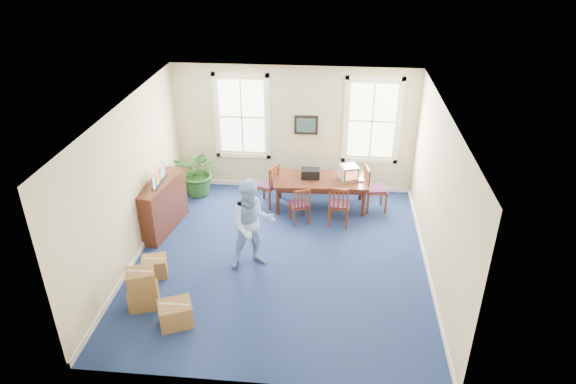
# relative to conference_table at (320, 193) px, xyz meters

# --- Properties ---
(floor) EXTENTS (6.50, 6.50, 0.00)m
(floor) POSITION_rel_conference_table_xyz_m (-0.73, -2.26, -0.38)
(floor) COLOR navy
(floor) RESTS_ON ground
(ceiling) EXTENTS (6.50, 6.50, 0.00)m
(ceiling) POSITION_rel_conference_table_xyz_m (-0.73, -2.26, 2.82)
(ceiling) COLOR white
(ceiling) RESTS_ON ground
(wall_back) EXTENTS (6.50, 0.00, 6.50)m
(wall_back) POSITION_rel_conference_table_xyz_m (-0.73, 0.99, 1.22)
(wall_back) COLOR beige
(wall_back) RESTS_ON ground
(wall_front) EXTENTS (6.50, 0.00, 6.50)m
(wall_front) POSITION_rel_conference_table_xyz_m (-0.73, -5.51, 1.22)
(wall_front) COLOR beige
(wall_front) RESTS_ON ground
(wall_left) EXTENTS (0.00, 6.50, 6.50)m
(wall_left) POSITION_rel_conference_table_xyz_m (-3.73, -2.26, 1.22)
(wall_left) COLOR beige
(wall_left) RESTS_ON ground
(wall_right) EXTENTS (0.00, 6.50, 6.50)m
(wall_right) POSITION_rel_conference_table_xyz_m (2.27, -2.26, 1.22)
(wall_right) COLOR beige
(wall_right) RESTS_ON ground
(baseboard_back) EXTENTS (6.00, 0.04, 0.12)m
(baseboard_back) POSITION_rel_conference_table_xyz_m (-0.73, 0.96, -0.32)
(baseboard_back) COLOR white
(baseboard_back) RESTS_ON ground
(baseboard_left) EXTENTS (0.04, 6.50, 0.12)m
(baseboard_left) POSITION_rel_conference_table_xyz_m (-3.70, -2.26, -0.32)
(baseboard_left) COLOR white
(baseboard_left) RESTS_ON ground
(baseboard_right) EXTENTS (0.04, 6.50, 0.12)m
(baseboard_right) POSITION_rel_conference_table_xyz_m (2.24, -2.26, -0.32)
(baseboard_right) COLOR white
(baseboard_right) RESTS_ON ground
(window_left) EXTENTS (1.40, 0.12, 2.20)m
(window_left) POSITION_rel_conference_table_xyz_m (-2.03, 0.97, 1.52)
(window_left) COLOR white
(window_left) RESTS_ON ground
(window_right) EXTENTS (1.40, 0.12, 2.20)m
(window_right) POSITION_rel_conference_table_xyz_m (1.17, 0.97, 1.52)
(window_right) COLOR white
(window_right) RESTS_ON ground
(wall_picture) EXTENTS (0.58, 0.06, 0.48)m
(wall_picture) POSITION_rel_conference_table_xyz_m (-0.43, 0.94, 1.37)
(wall_picture) COLOR black
(wall_picture) RESTS_ON ground
(conference_table) EXTENTS (2.26, 1.11, 0.76)m
(conference_table) POSITION_rel_conference_table_xyz_m (0.00, 0.00, 0.00)
(conference_table) COLOR #482013
(conference_table) RESTS_ON ground
(crt_tv) EXTENTS (0.50, 0.52, 0.35)m
(crt_tv) POSITION_rel_conference_table_xyz_m (0.66, 0.05, 0.55)
(crt_tv) COLOR #B7B7BC
(crt_tv) RESTS_ON conference_table
(game_console) EXTENTS (0.18, 0.20, 0.04)m
(game_console) POSITION_rel_conference_table_xyz_m (0.96, 0.00, 0.40)
(game_console) COLOR white
(game_console) RESTS_ON conference_table
(equipment_bag) EXTENTS (0.45, 0.30, 0.22)m
(equipment_bag) POSITION_rel_conference_table_xyz_m (-0.25, 0.05, 0.49)
(equipment_bag) COLOR black
(equipment_bag) RESTS_ON conference_table
(chair_near_left) EXTENTS (0.54, 0.54, 0.92)m
(chair_near_left) POSITION_rel_conference_table_xyz_m (-0.45, -0.76, 0.08)
(chair_near_left) COLOR maroon
(chair_near_left) RESTS_ON ground
(chair_near_right) EXTENTS (0.50, 0.50, 1.01)m
(chair_near_right) POSITION_rel_conference_table_xyz_m (0.45, -0.76, 0.13)
(chair_near_right) COLOR maroon
(chair_near_right) RESTS_ON ground
(chair_end_left) EXTENTS (0.63, 0.63, 1.06)m
(chair_end_left) POSITION_rel_conference_table_xyz_m (-1.31, 0.00, 0.15)
(chair_end_left) COLOR maroon
(chair_end_left) RESTS_ON ground
(chair_end_right) EXTENTS (0.58, 0.58, 1.11)m
(chair_end_right) POSITION_rel_conference_table_xyz_m (1.31, 0.00, 0.18)
(chair_end_right) COLOR maroon
(chair_end_right) RESTS_ON ground
(man) EXTENTS (1.11, 0.99, 1.89)m
(man) POSITION_rel_conference_table_xyz_m (-1.25, -2.52, 0.57)
(man) COLOR #90B5EC
(man) RESTS_ON ground
(credenza) EXTENTS (0.71, 1.65, 1.26)m
(credenza) POSITION_rel_conference_table_xyz_m (-3.48, -1.34, 0.25)
(credenza) COLOR #482013
(credenza) RESTS_ON ground
(brochure_rack) EXTENTS (0.28, 0.73, 0.32)m
(brochure_rack) POSITION_rel_conference_table_xyz_m (-3.46, -1.34, 1.04)
(brochure_rack) COLOR #99999E
(brochure_rack) RESTS_ON credenza
(potted_plant) EXTENTS (1.32, 1.21, 1.25)m
(potted_plant) POSITION_rel_conference_table_xyz_m (-3.06, 0.36, 0.25)
(potted_plant) COLOR #255B1F
(potted_plant) RESTS_ON ground
(cardboard_boxes) EXTENTS (1.78, 1.78, 0.81)m
(cardboard_boxes) POSITION_rel_conference_table_xyz_m (-2.83, -3.85, 0.03)
(cardboard_boxes) COLOR olive
(cardboard_boxes) RESTS_ON ground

